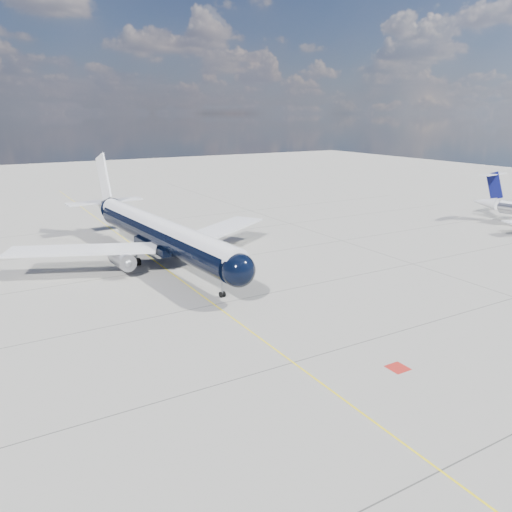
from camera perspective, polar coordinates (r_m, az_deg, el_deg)
The scene contains 4 objects.
ground at distance 71.68m, azimuth -11.72°, elevation -0.39°, with size 320.00×320.00×0.00m, color gray.
taxiway_centerline at distance 67.14m, azimuth -10.33°, elevation -1.42°, with size 0.16×160.00×0.01m, color yellow.
red_marking at distance 42.82m, azimuth 15.90°, elevation -12.19°, with size 1.60×1.60×0.01m, color maroon.
main_airliner at distance 69.62m, azimuth -11.27°, elevation 2.76°, with size 38.70×47.25×13.64m.
Camera 1 is at (-21.35, -35.51, 19.77)m, focal length 35.00 mm.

